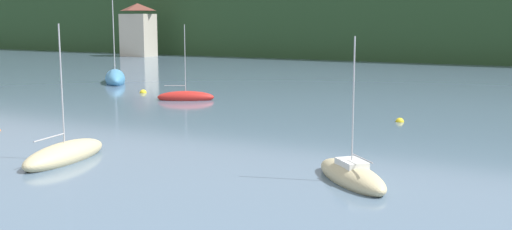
# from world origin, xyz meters

# --- Properties ---
(wooded_hillside) EXTENTS (352.00, 64.33, 29.49)m
(wooded_hillside) POSITION_xyz_m (-7.21, 138.40, 6.34)
(wooded_hillside) COLOR #264223
(wooded_hillside) RESTS_ON ground_plane
(shore_building_west) EXTENTS (5.69, 3.80, 9.04)m
(shore_building_west) POSITION_xyz_m (-55.19, 95.77, 4.39)
(shore_building_west) COLOR #BCB29E
(shore_building_west) RESTS_ON ground_plane
(sailboat_mid_1) EXTENTS (2.53, 5.43, 6.23)m
(sailboat_mid_1) POSITION_xyz_m (-6.11, 32.49, 0.26)
(sailboat_mid_1) COLOR #CCBC8E
(sailboat_mid_1) RESTS_ON ground_plane
(sailboat_mid_6) EXTENTS (4.39, 4.23, 5.77)m
(sailboat_mid_6) POSITION_xyz_m (6.13, 35.16, 0.26)
(sailboat_mid_6) COLOR #CCBC8E
(sailboat_mid_6) RESTS_ON ground_plane
(sailboat_far_7) EXTENTS (6.35, 6.63, 8.90)m
(sailboat_far_7) POSITION_xyz_m (-27.40, 59.18, 0.42)
(sailboat_far_7) COLOR teal
(sailboat_far_7) RESTS_ON ground_plane
(sailboat_far_8) EXTENTS (4.44, 3.25, 6.04)m
(sailboat_far_8) POSITION_xyz_m (-13.54, 51.78, 0.23)
(sailboat_far_8) COLOR red
(sailboat_far_8) RESTS_ON ground_plane
(mooring_buoy_near) EXTENTS (0.51, 0.51, 0.51)m
(mooring_buoy_near) POSITION_xyz_m (3.81, 49.74, 0.00)
(mooring_buoy_near) COLOR yellow
(mooring_buoy_near) RESTS_ON ground_plane
(mooring_buoy_mid) EXTENTS (0.59, 0.59, 0.59)m
(mooring_buoy_mid) POSITION_xyz_m (-19.43, 53.81, 0.00)
(mooring_buoy_mid) COLOR yellow
(mooring_buoy_mid) RESTS_ON ground_plane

